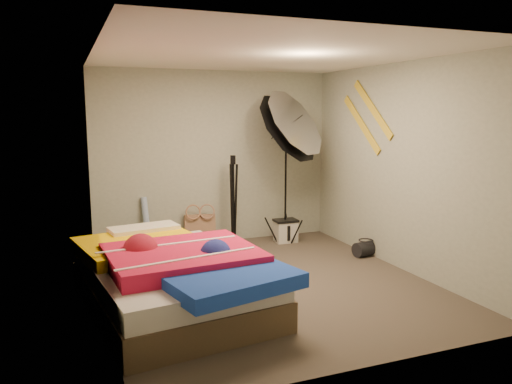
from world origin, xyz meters
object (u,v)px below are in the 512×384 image
duffel_bag (366,249)px  bed (173,277)px  wrapping_roll (147,224)px  camera_tripod (233,195)px  photo_umbrella (287,129)px  tote_bag (200,230)px  camera_case (286,232)px

duffel_bag → bed: (-2.78, -0.84, 0.22)m
wrapping_roll → camera_tripod: (1.19, -0.27, 0.38)m
bed → photo_umbrella: bearing=40.3°
tote_bag → camera_case: size_ratio=1.42×
camera_case → camera_tripod: camera_tripod is taller
camera_case → duffel_bag: bearing=-55.6°
bed → wrapping_roll: bearing=87.5°
bed → camera_tripod: size_ratio=1.90×
bed → photo_umbrella: 2.95m
tote_bag → camera_tripod: camera_tripod is taller
camera_case → duffel_bag: 1.27m
camera_tripod → photo_umbrella: bearing=-19.8°
wrapping_roll → camera_case: (1.99, -0.31, -0.22)m
tote_bag → camera_case: (1.22, -0.31, -0.07)m
wrapping_roll → camera_tripod: 1.27m
tote_bag → bed: 2.38m
wrapping_roll → bed: wrapping_roll is taller
camera_case → camera_tripod: 1.00m
tote_bag → bed: (-0.86, -2.21, 0.10)m
tote_bag → bed: size_ratio=0.18×
duffel_bag → camera_tripod: (-1.50, 1.11, 0.65)m
duffel_bag → photo_umbrella: size_ratio=0.14×
tote_bag → wrapping_roll: size_ratio=0.60×
duffel_bag → camera_tripod: camera_tripod is taller
camera_case → duffel_bag: size_ratio=0.97×
camera_case → photo_umbrella: size_ratio=0.13×
wrapping_roll → bed: bearing=-92.5°
wrapping_roll → bed: 2.22m
camera_case → photo_umbrella: photo_umbrella is taller
tote_bag → photo_umbrella: 1.92m
duffel_bag → bed: bed is taller
photo_umbrella → tote_bag: bearing=155.2°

